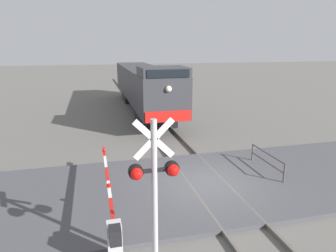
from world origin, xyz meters
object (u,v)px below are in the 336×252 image
object	(u,v)px
crossing_gate	(112,217)
guard_railing	(267,160)
crossing_signal	(155,181)
locomotive	(144,85)

from	to	relation	value
crossing_gate	guard_railing	bearing A→B (deg)	25.39
crossing_signal	guard_railing	size ratio (longest dim) A/B	1.52
crossing_signal	guard_railing	xyz separation A→B (m)	(5.86, 4.51, -1.77)
guard_railing	crossing_gate	bearing A→B (deg)	-154.61
locomotive	guard_railing	size ratio (longest dim) A/B	6.81
locomotive	crossing_gate	size ratio (longest dim) A/B	2.66
locomotive	crossing_signal	bearing A→B (deg)	-98.95
crossing_gate	guard_railing	size ratio (longest dim) A/B	2.56
crossing_signal	guard_railing	distance (m)	7.61
locomotive	crossing_gate	world-z (taller)	locomotive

